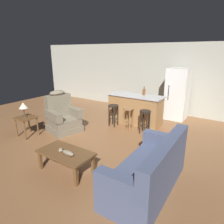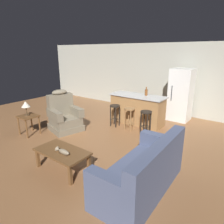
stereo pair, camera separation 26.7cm
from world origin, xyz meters
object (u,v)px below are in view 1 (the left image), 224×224
Objects in this scene: table_lamp at (23,106)px; bar_stool_left at (113,112)px; coffee_table at (66,154)px; refrigerator at (177,94)px; bar_stool_middle at (128,114)px; bottle_tall_green at (144,92)px; end_table at (26,120)px; couch at (150,171)px; recliner_near_lamp at (62,117)px; kitchen_island at (135,109)px; fish_figurine at (67,153)px; bar_stool_right at (145,118)px.

table_lamp is 0.60× the size of bar_stool_left.
refrigerator is at bearing 79.79° from coffee_table.
bar_stool_middle is 0.96m from bottle_tall_green.
table_lamp is at bearing -168.37° from end_table.
couch is 3.42m from recliner_near_lamp.
kitchen_island is 0.63m from bottle_tall_green.
recliner_near_lamp is 2.93× the size of table_lamp.
recliner_near_lamp is 3.91m from refrigerator.
bar_stool_left is at bearing -46.32° from couch.
bottle_tall_green is at bearing 89.04° from coffee_table.
couch reaches higher than coffee_table.
coffee_table is 0.57× the size of couch.
bar_stool_right is at bearing 82.29° from fish_figurine.
bar_stool_left is at bearing -127.89° from refrigerator.
coffee_table is at bearing -100.07° from bar_stool_right.
bar_stool_right is (0.64, -0.63, -0.01)m from kitchen_island.
coffee_table is 2.22m from recliner_near_lamp.
bottle_tall_green is at bearing -63.89° from couch.
bottle_tall_green is at bearing 50.74° from table_lamp.
coffee_table is 3.27m from kitchen_island.
kitchen_island reaches higher than coffee_table.
couch is 2.82× the size of bar_stool_right.
bar_stool_right reaches higher than end_table.
kitchen_island is 0.90m from bar_stool_right.
refrigerator is at bearing 52.11° from bar_stool_left.
coffee_table is 3.45m from bottle_tall_green.
recliner_near_lamp reaches higher than end_table.
end_table is at bearing -127.06° from kitchen_island.
bar_stool_middle is at bearing -115.69° from refrigerator.
bar_stool_left is 0.54m from bar_stool_middle.
bar_stool_left is (1.56, 2.02, 0.01)m from end_table.
end_table is (-2.18, 0.61, 0.10)m from coffee_table.
table_lamp is 0.23× the size of refrigerator.
couch is at bearing -2.87° from end_table.
couch is at bearing -2.50° from recliner_near_lamp.
end_table is 0.82× the size of bar_stool_middle.
bar_stool_left is at bearing 103.23° from coffee_table.
fish_figurine is 2.34m from recliner_near_lamp.
bar_stool_right is at bearing 37.13° from table_lamp.
fish_figurine reaches higher than coffee_table.
bar_stool_middle is 2.47× the size of bottle_tall_green.
bottle_tall_green is (-0.41, 0.75, 0.58)m from bar_stool_right.
couch is 4.68× the size of table_lamp.
bar_stool_right is at bearing -61.16° from bottle_tall_green.
fish_figurine is 0.18× the size of couch.
refrigerator is 6.40× the size of bottle_tall_green.
kitchen_island is at bearing 52.94° from end_table.
kitchen_island is at bearing 94.78° from fish_figurine.
coffee_table is at bearing -88.35° from bar_stool_middle.
bottle_tall_green is (-1.53, 2.96, 0.71)m from couch.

